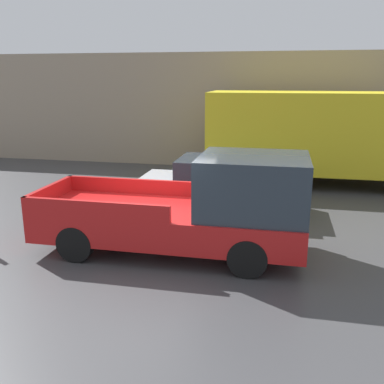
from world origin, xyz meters
name	(u,v)px	position (x,y,z in m)	size (l,w,h in m)	color
ground_plane	(152,252)	(0.00, 0.00, 0.00)	(60.00, 60.00, 0.00)	#3D3D3F
building_wall	(218,111)	(0.00, 9.43, 2.34)	(28.00, 0.15, 4.68)	gray
pickup_truck	(198,209)	(1.00, 0.15, 1.01)	(5.70, 2.09, 2.18)	red
car	(219,184)	(1.01, 3.25, 0.79)	(4.47, 1.97, 1.52)	#B7BABF
delivery_truck	(317,135)	(3.84, 7.06, 1.76)	(8.05, 2.48, 3.21)	gold
newspaper_box	(296,159)	(3.25, 9.10, 0.49)	(0.45, 0.40, 0.99)	red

